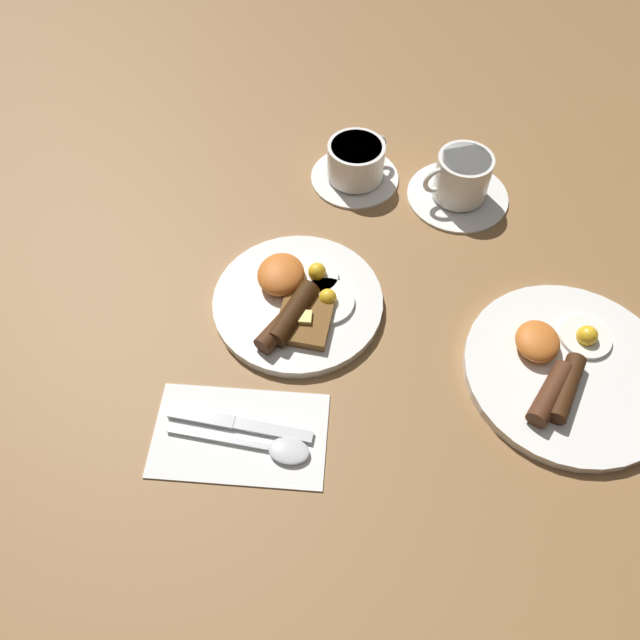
{
  "coord_description": "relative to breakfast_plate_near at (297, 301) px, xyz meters",
  "views": [
    {
      "loc": [
        0.51,
        0.11,
        0.72
      ],
      "look_at": [
        0.04,
        0.04,
        0.03
      ],
      "focal_mm": 35.0,
      "sensor_mm": 36.0,
      "label": 1
    }
  ],
  "objects": [
    {
      "name": "teacup_far",
      "position": [
        -0.25,
        0.22,
        0.02
      ],
      "size": [
        0.16,
        0.16,
        0.08
      ],
      "color": "white",
      "rests_on": "ground_plane"
    },
    {
      "name": "knife",
      "position": [
        0.19,
        -0.05,
        -0.01
      ],
      "size": [
        0.03,
        0.19,
        0.01
      ],
      "rotation": [
        0.0,
        0.0,
        1.52
      ],
      "color": "silver",
      "rests_on": "napkin"
    },
    {
      "name": "breakfast_plate_near",
      "position": [
        0.0,
        0.0,
        0.0
      ],
      "size": [
        0.24,
        0.24,
        0.05
      ],
      "color": "white",
      "rests_on": "ground_plane"
    },
    {
      "name": "ground_plane",
      "position": [
        -0.0,
        0.0,
        -0.01
      ],
      "size": [
        3.0,
        3.0,
        0.0
      ],
      "primitive_type": "plane",
      "color": "olive"
    },
    {
      "name": "spoon",
      "position": [
        0.22,
        0.01,
        -0.01
      ],
      "size": [
        0.04,
        0.18,
        0.01
      ],
      "rotation": [
        0.0,
        0.0,
        1.53
      ],
      "color": "silver",
      "rests_on": "napkin"
    },
    {
      "name": "breakfast_plate_far",
      "position": [
        0.06,
        0.37,
        -0.0
      ],
      "size": [
        0.27,
        0.27,
        0.04
      ],
      "color": "white",
      "rests_on": "ground_plane"
    },
    {
      "name": "napkin",
      "position": [
        0.2,
        -0.04,
        -0.01
      ],
      "size": [
        0.14,
        0.22,
        0.01
      ],
      "primitive_type": "cube",
      "rotation": [
        0.0,
        0.0,
        0.07
      ],
      "color": "white",
      "rests_on": "ground_plane"
    },
    {
      "name": "teacup_near",
      "position": [
        -0.27,
        0.05,
        0.02
      ],
      "size": [
        0.14,
        0.14,
        0.07
      ],
      "color": "white",
      "rests_on": "ground_plane"
    }
  ]
}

